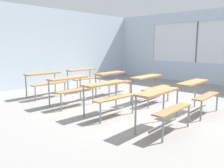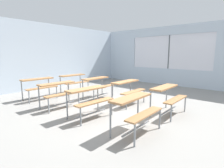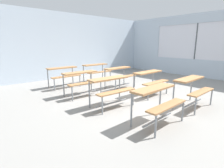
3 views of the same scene
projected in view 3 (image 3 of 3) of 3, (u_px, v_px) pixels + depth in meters
The scene contains 11 objects.
ground at pixel (134, 99), 5.23m from camera, with size 10.00×9.00×0.05m, color gray.
wall_back at pixel (62, 46), 8.17m from camera, with size 10.00×0.12×3.00m, color silver.
wall_right at pixel (209, 47), 8.03m from camera, with size 0.12×9.00×3.00m.
desk_bench_r0c0 at pixel (158, 97), 3.46m from camera, with size 1.11×0.62×0.74m.
desk_bench_r0c1 at pixel (193, 85), 4.43m from camera, with size 1.11×0.61×0.74m.
desk_bench_r1c0 at pixel (111, 85), 4.45m from camera, with size 1.13×0.64×0.74m.
desk_bench_r1c1 at pixel (150, 77), 5.47m from camera, with size 1.11×0.60×0.74m.
desk_bench_r2c0 at pixel (82, 78), 5.39m from camera, with size 1.12×0.62×0.74m.
desk_bench_r2c1 at pixel (120, 73), 6.38m from camera, with size 1.11×0.62×0.74m.
desk_bench_r3c0 at pixel (64, 72), 6.45m from camera, with size 1.11×0.60×0.74m.
desk_bench_r3c1 at pixel (97, 69), 7.41m from camera, with size 1.12×0.62×0.74m.
Camera 3 is at (-3.80, -3.30, 1.60)m, focal length 28.00 mm.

